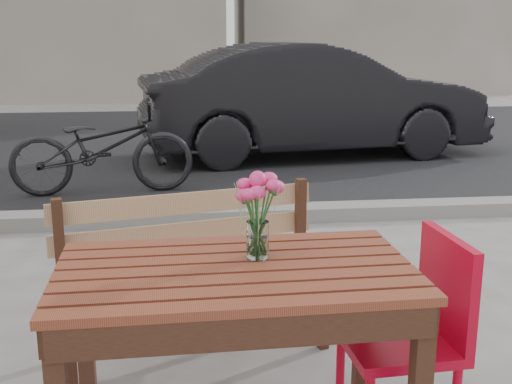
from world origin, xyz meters
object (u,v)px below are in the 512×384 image
red_chair (418,325)px  main_vase (258,204)px  main_table (236,301)px  bicycle (102,147)px  parked_car (312,100)px

red_chair → main_vase: (-0.60, 0.03, 0.48)m
main_table → main_vase: bearing=43.6°
main_vase → bicycle: main_vase is taller
red_chair → bicycle: size_ratio=0.47×
red_chair → parked_car: parked_car is taller
main_table → parked_car: 6.13m
main_table → bicycle: size_ratio=0.71×
red_chair → bicycle: bicycle is taller
parked_car → red_chair: bearing=164.4°
red_chair → parked_car: size_ratio=0.19×
main_vase → bicycle: (-1.04, 4.10, -0.49)m
parked_car → main_table: bearing=158.1°
main_table → main_vase: size_ratio=3.95×
main_vase → parked_car: (1.38, 5.87, -0.24)m
red_chair → bicycle: 4.45m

